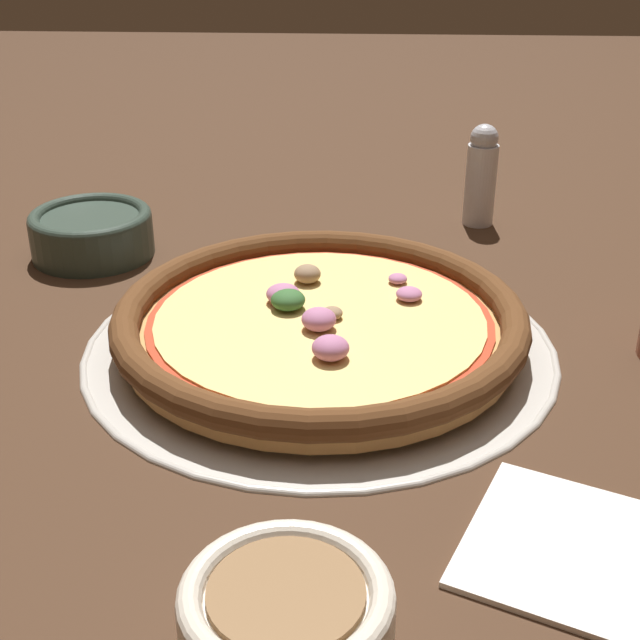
% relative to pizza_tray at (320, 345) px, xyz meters
% --- Properties ---
extents(ground_plane, '(3.00, 3.00, 0.00)m').
position_rel_pizza_tray_xyz_m(ground_plane, '(0.00, 0.00, -0.00)').
color(ground_plane, '#3D2616').
extents(pizza_tray, '(0.39, 0.39, 0.01)m').
position_rel_pizza_tray_xyz_m(pizza_tray, '(0.00, 0.00, 0.00)').
color(pizza_tray, '#B7B2A8').
rests_on(pizza_tray, ground_plane).
extents(pizza, '(0.34, 0.34, 0.04)m').
position_rel_pizza_tray_xyz_m(pizza, '(0.00, -0.00, 0.02)').
color(pizza, tan).
rests_on(pizza, pizza_tray).
extents(bowl_near, '(0.12, 0.12, 0.05)m').
position_rel_pizza_tray_xyz_m(bowl_near, '(0.24, -0.19, 0.02)').
color(bowl_near, '#334238').
rests_on(bowl_near, ground_plane).
extents(bowl_far, '(0.10, 0.10, 0.06)m').
position_rel_pizza_tray_xyz_m(bowl_far, '(-0.00, 0.33, 0.03)').
color(bowl_far, beige).
rests_on(bowl_far, ground_plane).
extents(napkin, '(0.20, 0.18, 0.01)m').
position_rel_pizza_tray_xyz_m(napkin, '(-0.18, 0.25, 0.00)').
color(napkin, white).
rests_on(napkin, ground_plane).
extents(pepper_shaker, '(0.03, 0.03, 0.11)m').
position_rel_pizza_tray_xyz_m(pepper_shaker, '(-0.16, -0.29, 0.05)').
color(pepper_shaker, silver).
rests_on(pepper_shaker, ground_plane).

